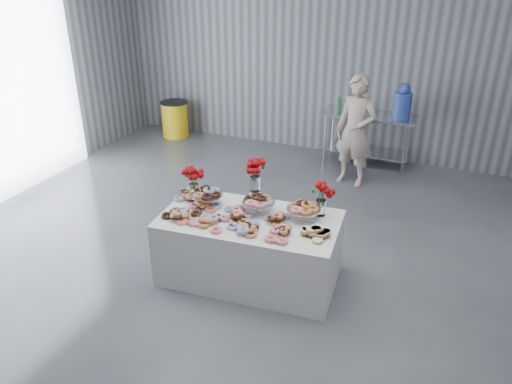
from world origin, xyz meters
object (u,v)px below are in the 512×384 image
Objects in this scene: water_jug at (403,102)px; display_table at (250,248)px; person at (355,131)px; prep_table at (368,130)px; trash_barrel at (175,119)px.

display_table is at bearing -105.10° from water_jug.
water_jug is 1.02m from person.
display_table is at bearing -97.73° from prep_table.
display_table is at bearing -86.17° from person.
trash_barrel is at bearing 180.00° from water_jug.
person reaches higher than trash_barrel.
person is at bearing -93.06° from prep_table.
display_table is 3.00m from person.
display_table is 3.77m from prep_table.
prep_table is 2.71× the size of water_jug.
display_table is 2.77× the size of trash_barrel.
water_jug is at bearing 0.00° from trash_barrel.
trash_barrel is at bearing -179.50° from person.
trash_barrel is (-3.22, 3.73, -0.03)m from display_table.
prep_table is 2.18× the size of trash_barrel.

